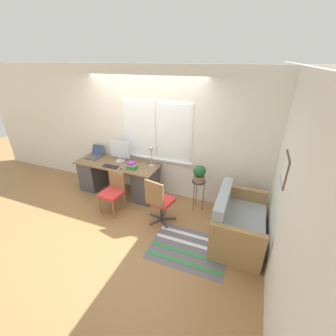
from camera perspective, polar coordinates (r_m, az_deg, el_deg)
ground_plane at (r=4.85m, az=-8.48°, el=-9.25°), size 14.00×14.00×0.00m
wall_back_with_window at (r=4.81m, az=-5.18°, el=8.70°), size 9.00×0.12×2.70m
wall_right_with_picture at (r=3.69m, az=27.47°, el=0.16°), size 0.08×9.00×2.70m
desk at (r=5.14m, az=-12.53°, el=-2.29°), size 1.85×0.64×0.73m
laptop at (r=5.44m, az=-18.06°, el=3.23°), size 0.30×0.36×0.24m
monitor at (r=5.01m, az=-12.16°, el=4.27°), size 0.49×0.21×0.46m
keyboard at (r=4.86m, az=-14.36°, el=0.41°), size 0.34×0.13×0.02m
mouse at (r=4.72m, az=-11.88°, el=-0.02°), size 0.04×0.07×0.03m
desk_lamp at (r=4.64m, az=-4.30°, el=4.16°), size 0.13×0.13×0.43m
book_stack at (r=4.68m, az=-9.26°, el=0.69°), size 0.23×0.17×0.14m
desk_chair_wooden at (r=4.55m, az=-13.82°, el=-5.70°), size 0.43×0.44×0.81m
office_chair_swivel at (r=4.08m, az=-2.30°, el=-8.17°), size 0.54×0.54×0.93m
couch_loveseat at (r=4.00m, az=17.04°, el=-13.55°), size 0.77×1.25×0.87m
plant_stand at (r=4.41m, az=7.77°, el=-4.20°), size 0.26×0.26×0.65m
potted_plant at (r=4.29m, az=7.97°, el=-1.32°), size 0.24×0.24×0.33m
floor_rug_striped at (r=3.89m, az=5.25°, el=-19.63°), size 1.23×0.90×0.01m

